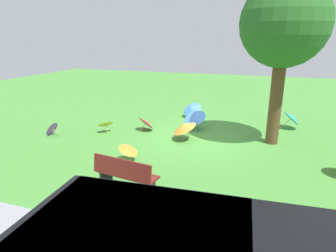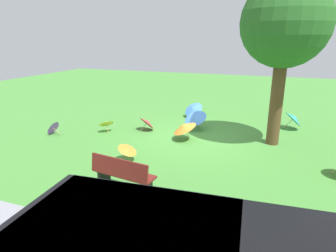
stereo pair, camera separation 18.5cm
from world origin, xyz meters
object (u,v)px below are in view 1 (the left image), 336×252
Objects in this scene: parasol_orange_2 at (184,127)px; parasol_red_2 at (147,122)px; parasol_blue_1 at (192,109)px; parasol_orange_1 at (129,149)px; parasol_yellow_1 at (105,123)px; parasol_blue_0 at (194,117)px; parasol_purple_0 at (51,128)px; parasol_teal_1 at (293,117)px; shade_tree at (284,25)px; park_bench at (125,174)px.

parasol_red_2 is (1.72, -0.63, -0.17)m from parasol_orange_2.
parasol_orange_1 is at bearing 84.36° from parasol_blue_1.
parasol_orange_2 is at bearing -177.59° from parasol_yellow_1.
parasol_orange_1 is at bearing 73.79° from parasol_blue_0.
parasol_teal_1 is (-8.81, -3.94, 0.20)m from parasol_purple_0.
parasol_purple_0 is 0.63× the size of parasol_red_2.
shade_tree is 6.27m from parasol_orange_1.
parasol_yellow_1 is 0.71× the size of parasol_blue_1.
shade_tree reaches higher than parasol_red_2.
parasol_yellow_1 is 0.85× the size of parasol_red_2.
parasol_blue_0 is at bearing -155.13° from parasol_yellow_1.
parasol_red_2 is (4.78, 0.09, -3.65)m from shade_tree.
parasol_yellow_1 is at bearing 22.71° from parasol_teal_1.
parasol_orange_2 reaches higher than parasol_red_2.
shade_tree is 9.20× the size of parasol_purple_0.
parasol_blue_0 is (-0.06, -1.36, 0.02)m from parasol_orange_2.
park_bench reaches higher than parasol_blue_1.
parasol_teal_1 is 0.83× the size of parasol_blue_0.
parasol_blue_0 is at bearing -93.76° from park_bench.
shade_tree is 7.25m from parasol_yellow_1.
parasol_orange_1 is at bearing -66.31° from park_bench.
parasol_yellow_1 is 7.61m from parasol_teal_1.
parasol_orange_1 is (4.09, 3.11, -3.59)m from shade_tree.
parasol_orange_1 is (0.73, -1.67, -0.08)m from park_bench.
parasol_teal_1 is at bearing -143.92° from parasol_orange_2.
park_bench reaches higher than parasol_purple_0.
parasol_blue_0 is 1.79m from parasol_blue_1.
parasol_orange_2 is at bearing -94.18° from park_bench.
parasol_orange_1 is 0.56× the size of parasol_orange_2.
park_bench is at bearing 58.87° from parasol_teal_1.
parasol_orange_2 is at bearing -167.12° from parasol_purple_0.
parasol_purple_0 is (4.66, -2.92, -0.19)m from park_bench.
parasol_teal_1 is 4.35m from parasol_blue_1.
shade_tree is 4.65× the size of parasol_orange_2.
parasol_yellow_1 is 4.17m from parasol_blue_1.
park_bench is at bearing 86.24° from parasol_blue_0.
parasol_yellow_1 is 0.81× the size of parasol_teal_1.
parasol_orange_2 is (-4.96, -1.13, 0.23)m from parasol_purple_0.
parasol_blue_0 is at bearing -92.52° from parasol_orange_2.
parasol_yellow_1 is 3.56m from parasol_blue_0.
parasol_orange_1 is (-2.14, 2.25, 0.01)m from parasol_yellow_1.
shade_tree is at bearing -178.88° from parasol_red_2.
parasol_blue_1 is 1.20× the size of parasol_red_2.
parasol_blue_0 is at bearing -106.21° from parasol_orange_1.
parasol_purple_0 is at bearing 24.09° from parasol_teal_1.
parasol_orange_1 is at bearing 162.34° from parasol_purple_0.
park_bench is 1.83m from parasol_orange_1.
parasol_blue_0 is 1.06× the size of parasol_blue_1.
parasol_blue_0 is (-5.02, -2.50, 0.25)m from parasol_purple_0.
shade_tree is at bearing -125.05° from park_bench.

